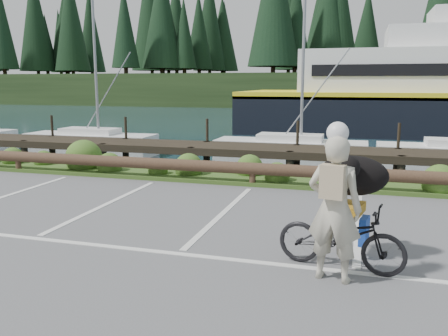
# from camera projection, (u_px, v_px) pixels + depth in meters

# --- Properties ---
(ground) EXTENTS (72.00, 72.00, 0.00)m
(ground) POSITION_uv_depth(u_px,v_px,m) (188.00, 246.00, 7.58)
(ground) COLOR #535355
(harbor_backdrop) EXTENTS (170.00, 160.00, 30.00)m
(harbor_backdrop) POSITION_uv_depth(u_px,v_px,m) (350.00, 98.00, 81.60)
(harbor_backdrop) COLOR #172F39
(harbor_backdrop) RESTS_ON ground
(vegetation_strip) EXTENTS (34.00, 1.60, 0.10)m
(vegetation_strip) POSITION_uv_depth(u_px,v_px,m) (258.00, 179.00, 12.58)
(vegetation_strip) COLOR #3D5B21
(vegetation_strip) RESTS_ON ground
(log_rail) EXTENTS (32.00, 0.30, 0.60)m
(log_rail) POSITION_uv_depth(u_px,v_px,m) (252.00, 186.00, 11.92)
(log_rail) COLOR #443021
(log_rail) RESTS_ON ground
(bicycle) EXTENTS (1.87, 0.96, 0.93)m
(bicycle) POSITION_uv_depth(u_px,v_px,m) (341.00, 237.00, 6.56)
(bicycle) COLOR black
(bicycle) RESTS_ON ground
(cyclist) EXTENTS (0.78, 0.59, 1.93)m
(cyclist) POSITION_uv_depth(u_px,v_px,m) (334.00, 209.00, 6.11)
(cyclist) COLOR #BCB69F
(cyclist) RESTS_ON ground
(dog) EXTENTS (0.69, 1.10, 0.59)m
(dog) POSITION_uv_depth(u_px,v_px,m) (353.00, 176.00, 6.93)
(dog) COLOR black
(dog) RESTS_ON bicycle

